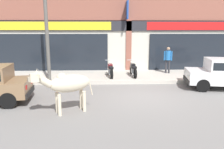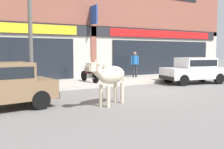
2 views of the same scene
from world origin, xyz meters
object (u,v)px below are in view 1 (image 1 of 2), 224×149
motorcycle_1 (133,69)px  utility_pole (46,21)px  cow (67,84)px  motorcycle_0 (111,70)px  pedestrian (168,57)px

motorcycle_1 → utility_pole: size_ratio=0.30×
cow → motorcycle_1: size_ratio=1.09×
motorcycle_0 → pedestrian: size_ratio=1.13×
motorcycle_0 → cow: bearing=-107.7°
pedestrian → utility_pole: size_ratio=0.26×
motorcycle_1 → pedestrian: bearing=19.3°
cow → motorcycle_0: (1.63, 5.11, -0.44)m
cow → motorcycle_1: bearing=60.4°
utility_pole → motorcycle_1: bearing=11.8°
cow → utility_pole: utility_pole is taller
cow → motorcycle_0: bearing=72.3°
motorcycle_1 → pedestrian: 2.44m
cow → motorcycle_1: cow is taller
motorcycle_0 → utility_pole: utility_pole is taller
cow → motorcycle_0: cow is taller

